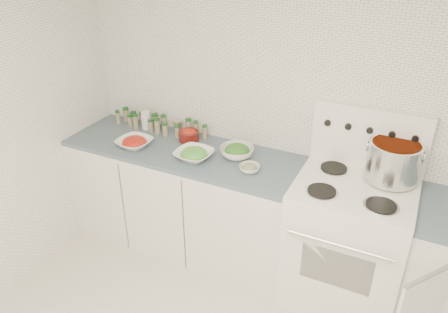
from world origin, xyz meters
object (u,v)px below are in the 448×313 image
Objects in this scene: stove at (347,239)px; bowl_tomato at (134,142)px; bowl_snowpea at (194,154)px; stock_pot at (394,160)px.

bowl_tomato is at bearing -175.78° from stove.
stove is 4.69× the size of bowl_snowpea.
bowl_tomato is at bearing -176.85° from bowl_snowpea.
stove is 1.23m from bowl_snowpea.
bowl_snowpea is at bearing -175.31° from stove.
stock_pot is at bearing 41.87° from stove.
stove is at bearing 4.69° from bowl_snowpea.
stock_pot is at bearing 8.85° from bowl_tomato.
bowl_tomato is (-1.83, -0.29, -0.15)m from stock_pot.
bowl_tomato is 0.51m from bowl_snowpea.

